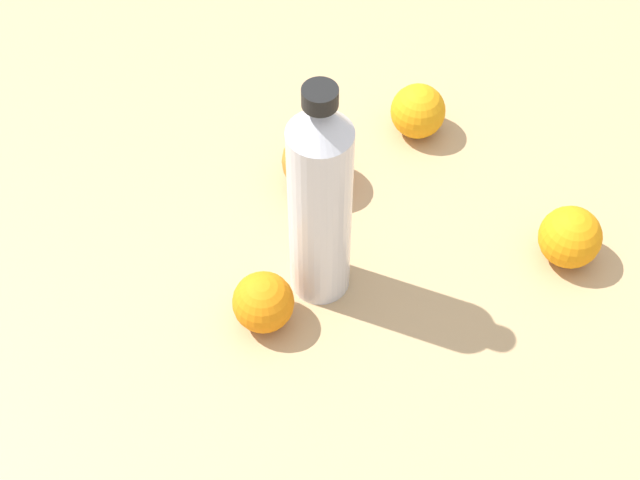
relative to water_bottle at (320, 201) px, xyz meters
name	(u,v)px	position (x,y,z in m)	size (l,w,h in m)	color
ground_plane	(370,280)	(0.04, -0.04, -0.15)	(2.40, 2.40, 0.00)	tan
water_bottle	(320,201)	(0.00, 0.00, 0.00)	(0.07, 0.07, 0.31)	silver
orange_0	(570,237)	(0.23, -0.19, -0.11)	(0.08, 0.08, 0.08)	orange
orange_1	(314,161)	(0.10, 0.11, -0.11)	(0.08, 0.08, 0.08)	orange
orange_2	(263,302)	(-0.08, 0.01, -0.11)	(0.07, 0.07, 0.07)	orange
orange_3	(418,111)	(0.27, 0.08, -0.11)	(0.07, 0.07, 0.07)	orange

